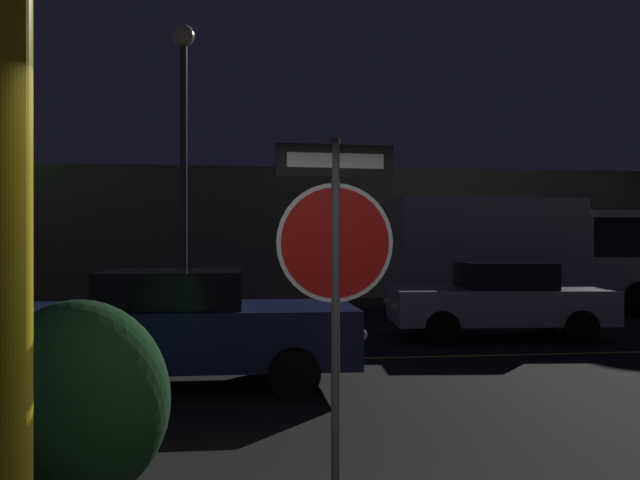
{
  "coord_description": "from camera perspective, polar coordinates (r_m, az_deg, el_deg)",
  "views": [
    {
      "loc": [
        -0.55,
        -3.18,
        1.83
      ],
      "look_at": [
        0.57,
        5.21,
        1.82
      ],
      "focal_mm": 40.0,
      "sensor_mm": 36.0,
      "label": 1
    }
  ],
  "objects": [
    {
      "name": "road_center_stripe",
      "position": [
        10.91,
        -4.65,
        -9.58
      ],
      "size": [
        41.16,
        0.12,
        0.01
      ],
      "primitive_type": "cube",
      "color": "gold",
      "rests_on": "ground_plane"
    },
    {
      "name": "stop_sign",
      "position": [
        4.79,
        1.24,
        -0.76
      ],
      "size": [
        0.81,
        0.08,
        2.51
      ],
      "rotation": [
        0.0,
        0.0,
        0.07
      ],
      "color": "#4C4C51",
      "rests_on": "ground_plane"
    },
    {
      "name": "yellow_pole_left",
      "position": [
        2.98,
        -23.43,
        -7.5
      ],
      "size": [
        0.15,
        0.15,
        2.88
      ],
      "primitive_type": "cylinder",
      "color": "yellow",
      "rests_on": "ground_plane"
    },
    {
      "name": "hedge_bush_2",
      "position": [
        5.32,
        -18.75,
        -12.14
      ],
      "size": [
        1.25,
        0.91,
        1.42
      ],
      "primitive_type": "ellipsoid",
      "color": "#19421E",
      "rests_on": "ground_plane"
    },
    {
      "name": "passing_car_2",
      "position": [
        9.06,
        -11.03,
        -6.9
      ],
      "size": [
        4.36,
        1.99,
        1.44
      ],
      "rotation": [
        0.0,
        0.0,
        -1.59
      ],
      "color": "navy",
      "rests_on": "ground_plane"
    },
    {
      "name": "passing_car_3",
      "position": [
        13.58,
        14.13,
        -4.69
      ],
      "size": [
        4.13,
        2.15,
        1.4
      ],
      "rotation": [
        0.0,
        0.0,
        1.48
      ],
      "color": "silver",
      "rests_on": "ground_plane"
    },
    {
      "name": "delivery_truck",
      "position": [
        18.43,
        17.04,
        -0.74
      ],
      "size": [
        7.17,
        2.72,
        2.8
      ],
      "rotation": [
        0.0,
        0.0,
        -1.59
      ],
      "color": "silver",
      "rests_on": "ground_plane"
    },
    {
      "name": "street_lamp",
      "position": [
        16.24,
        -10.87,
        9.33
      ],
      "size": [
        0.49,
        0.49,
        6.58
      ],
      "color": "#4C4C51",
      "rests_on": "ground_plane"
    },
    {
      "name": "building_backdrop",
      "position": [
        23.42,
        -10.52,
        0.54
      ],
      "size": [
        36.74,
        3.61,
        4.04
      ],
      "primitive_type": "cube",
      "color": "#7A6B5B",
      "rests_on": "ground_plane"
    }
  ]
}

